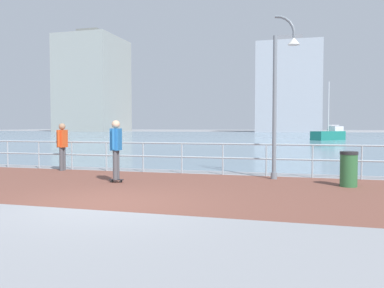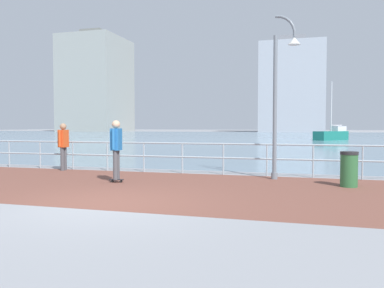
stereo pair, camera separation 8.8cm
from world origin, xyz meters
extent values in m
plane|color=gray|center=(0.00, 40.00, 0.00)|extent=(220.00, 220.00, 0.00)
cube|color=brown|center=(0.00, 2.43, 0.00)|extent=(28.00, 5.95, 0.01)
cube|color=#6B899E|center=(0.00, 50.41, 0.00)|extent=(180.00, 88.00, 0.00)
cylinder|color=#9EADB7|center=(-7.00, 5.41, 0.51)|extent=(0.05, 0.05, 1.01)
cylinder|color=#9EADB7|center=(-5.60, 5.41, 0.51)|extent=(0.05, 0.05, 1.01)
cylinder|color=#9EADB7|center=(-4.20, 5.41, 0.51)|extent=(0.05, 0.05, 1.01)
cylinder|color=#9EADB7|center=(-2.80, 5.41, 0.51)|extent=(0.05, 0.05, 1.01)
cylinder|color=#9EADB7|center=(-1.40, 5.41, 0.51)|extent=(0.05, 0.05, 1.01)
cylinder|color=#9EADB7|center=(0.00, 5.41, 0.51)|extent=(0.05, 0.05, 1.01)
cylinder|color=#9EADB7|center=(1.40, 5.41, 0.51)|extent=(0.05, 0.05, 1.01)
cylinder|color=#9EADB7|center=(2.80, 5.41, 0.51)|extent=(0.05, 0.05, 1.01)
cylinder|color=#9EADB7|center=(4.20, 5.41, 0.51)|extent=(0.05, 0.05, 1.01)
cylinder|color=#9EADB7|center=(5.60, 5.41, 0.51)|extent=(0.05, 0.05, 1.01)
cylinder|color=#9EADB7|center=(0.00, 5.41, 1.01)|extent=(25.20, 0.06, 0.06)
cylinder|color=#9EADB7|center=(0.00, 5.41, 0.56)|extent=(25.20, 0.06, 0.06)
cylinder|color=slate|center=(3.08, 4.81, 0.10)|extent=(0.19, 0.19, 0.20)
cylinder|color=slate|center=(3.08, 4.81, 2.13)|extent=(0.12, 0.12, 4.27)
cylinder|color=slate|center=(3.16, 4.80, 4.81)|extent=(0.19, 0.11, 0.11)
cylinder|color=slate|center=(3.31, 4.77, 4.76)|extent=(0.20, 0.11, 0.15)
cylinder|color=slate|center=(3.44, 4.75, 4.68)|extent=(0.20, 0.11, 0.18)
cylinder|color=slate|center=(3.54, 4.74, 4.56)|extent=(0.17, 0.11, 0.19)
cylinder|color=slate|center=(3.60, 4.73, 4.42)|extent=(0.14, 0.10, 0.19)
cylinder|color=slate|center=(3.62, 4.73, 4.26)|extent=(0.10, 0.10, 0.17)
cone|color=silver|center=(3.62, 4.73, 4.06)|extent=(0.36, 0.36, 0.22)
cylinder|color=black|center=(-1.04, 2.93, 0.03)|extent=(0.06, 0.04, 0.06)
cylinder|color=black|center=(-1.03, 2.86, 0.03)|extent=(0.06, 0.04, 0.06)
cylinder|color=black|center=(-1.29, 2.90, 0.03)|extent=(0.06, 0.04, 0.06)
cylinder|color=black|center=(-1.28, 2.82, 0.03)|extent=(0.06, 0.04, 0.06)
cube|color=black|center=(-1.16, 2.88, 0.08)|extent=(0.41, 0.16, 0.02)
cylinder|color=#4C4C51|center=(-1.17, 2.96, 0.50)|extent=(0.14, 0.14, 0.82)
cylinder|color=#4C4C51|center=(-1.15, 2.80, 0.50)|extent=(0.14, 0.14, 0.82)
cube|color=#236BB2|center=(-1.16, 2.88, 1.22)|extent=(0.28, 0.37, 0.61)
cylinder|color=#236BB2|center=(-1.19, 3.11, 1.24)|extent=(0.10, 0.10, 0.58)
cylinder|color=#236BB2|center=(-1.13, 2.65, 1.24)|extent=(0.10, 0.10, 0.58)
sphere|color=#DBAD89|center=(-1.16, 2.88, 1.64)|extent=(0.23, 0.23, 0.23)
cylinder|color=#4C4C51|center=(-4.36, 5.14, 0.42)|extent=(0.13, 0.13, 0.84)
cylinder|color=#4C4C51|center=(-4.35, 4.98, 0.42)|extent=(0.13, 0.13, 0.84)
cube|color=#D84C1E|center=(-4.35, 5.06, 1.15)|extent=(0.25, 0.35, 0.62)
cylinder|color=#D84C1E|center=(-4.36, 5.29, 1.16)|extent=(0.09, 0.09, 0.59)
cylinder|color=#D84C1E|center=(-4.35, 4.83, 1.16)|extent=(0.09, 0.09, 0.59)
sphere|color=#A37A5B|center=(-4.35, 5.06, 1.57)|extent=(0.23, 0.23, 0.23)
cylinder|color=#2D6638|center=(5.07, 3.83, 0.42)|extent=(0.44, 0.44, 0.85)
cylinder|color=#262628|center=(5.07, 3.83, 0.89)|extent=(0.46, 0.46, 0.08)
cube|color=#197266|center=(6.66, 39.22, 0.50)|extent=(3.95, 4.54, 0.99)
cube|color=silver|center=(7.51, 40.32, 1.27)|extent=(1.81, 1.93, 0.55)
cylinder|color=silver|center=(6.66, 39.22, 3.74)|extent=(0.11, 0.11, 5.50)
cylinder|color=silver|center=(7.28, 40.02, 1.65)|extent=(1.34, 1.70, 0.09)
cube|color=#939993|center=(-53.99, 94.28, 13.25)|extent=(15.85, 17.69, 26.51)
cube|color=slate|center=(-53.99, 94.28, 27.51)|extent=(6.34, 7.07, 2.00)
cube|color=#A3A8B2|center=(0.53, 97.28, 11.08)|extent=(15.71, 15.09, 22.16)
cube|color=slate|center=(0.53, 97.28, 23.16)|extent=(6.28, 6.04, 2.00)
camera|label=1|loc=(3.89, -7.20, 1.60)|focal=36.88mm
camera|label=2|loc=(3.97, -7.17, 1.60)|focal=36.88mm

